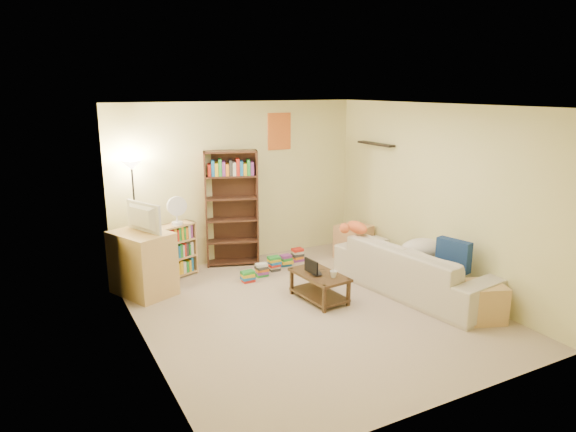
{
  "coord_description": "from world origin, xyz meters",
  "views": [
    {
      "loc": [
        -3.0,
        -5.12,
        2.7
      ],
      "look_at": [
        0.06,
        0.69,
        1.05
      ],
      "focal_mm": 32.0,
      "sensor_mm": 36.0,
      "label": 1
    }
  ],
  "objects_px": {
    "television": "(139,218)",
    "end_cabinet": "(479,302)",
    "tv_stand": "(143,263)",
    "desk_fan": "(177,209)",
    "short_bookshelf": "(175,251)",
    "tabby_cat": "(355,228)",
    "sofa": "(415,269)",
    "laptop": "(318,272)",
    "floor_lamp": "(133,185)",
    "side_table": "(353,242)",
    "tall_bookshelf": "(232,206)",
    "mug": "(333,274)",
    "coffee_table": "(319,284)"
  },
  "relations": [
    {
      "from": "laptop",
      "to": "tabby_cat",
      "type": "bearing_deg",
      "value": -48.53
    },
    {
      "from": "television",
      "to": "side_table",
      "type": "bearing_deg",
      "value": -114.88
    },
    {
      "from": "laptop",
      "to": "end_cabinet",
      "type": "relative_size",
      "value": 0.64
    },
    {
      "from": "side_table",
      "to": "end_cabinet",
      "type": "relative_size",
      "value": 1.0
    },
    {
      "from": "mug",
      "to": "floor_lamp",
      "type": "distance_m",
      "value": 3.02
    },
    {
      "from": "mug",
      "to": "desk_fan",
      "type": "relative_size",
      "value": 0.24
    },
    {
      "from": "laptop",
      "to": "floor_lamp",
      "type": "relative_size",
      "value": 0.2
    },
    {
      "from": "tv_stand",
      "to": "end_cabinet",
      "type": "relative_size",
      "value": 1.58
    },
    {
      "from": "tall_bookshelf",
      "to": "floor_lamp",
      "type": "relative_size",
      "value": 1.03
    },
    {
      "from": "floor_lamp",
      "to": "tabby_cat",
      "type": "bearing_deg",
      "value": -26.48
    },
    {
      "from": "laptop",
      "to": "side_table",
      "type": "bearing_deg",
      "value": -33.79
    },
    {
      "from": "tabby_cat",
      "to": "tall_bookshelf",
      "type": "xyz_separation_m",
      "value": [
        -1.33,
        1.38,
        0.18
      ]
    },
    {
      "from": "sofa",
      "to": "laptop",
      "type": "distance_m",
      "value": 1.34
    },
    {
      "from": "sofa",
      "to": "tv_stand",
      "type": "relative_size",
      "value": 2.81
    },
    {
      "from": "coffee_table",
      "to": "mug",
      "type": "bearing_deg",
      "value": -73.02
    },
    {
      "from": "sofa",
      "to": "laptop",
      "type": "bearing_deg",
      "value": 63.34
    },
    {
      "from": "tabby_cat",
      "to": "laptop",
      "type": "xyz_separation_m",
      "value": [
        -0.85,
        -0.41,
        -0.39
      ]
    },
    {
      "from": "mug",
      "to": "tv_stand",
      "type": "bearing_deg",
      "value": 144.16
    },
    {
      "from": "laptop",
      "to": "desk_fan",
      "type": "distance_m",
      "value": 2.23
    },
    {
      "from": "coffee_table",
      "to": "tabby_cat",
      "type": "bearing_deg",
      "value": 21.82
    },
    {
      "from": "coffee_table",
      "to": "side_table",
      "type": "bearing_deg",
      "value": 35.47
    },
    {
      "from": "tv_stand",
      "to": "desk_fan",
      "type": "bearing_deg",
      "value": 8.42
    },
    {
      "from": "floor_lamp",
      "to": "mug",
      "type": "bearing_deg",
      "value": -45.34
    },
    {
      "from": "television",
      "to": "end_cabinet",
      "type": "relative_size",
      "value": 1.22
    },
    {
      "from": "coffee_table",
      "to": "side_table",
      "type": "height_order",
      "value": "side_table"
    },
    {
      "from": "television",
      "to": "end_cabinet",
      "type": "height_order",
      "value": "television"
    },
    {
      "from": "short_bookshelf",
      "to": "floor_lamp",
      "type": "bearing_deg",
      "value": 146.38
    },
    {
      "from": "sofa",
      "to": "end_cabinet",
      "type": "bearing_deg",
      "value": 177.36
    },
    {
      "from": "television",
      "to": "floor_lamp",
      "type": "distance_m",
      "value": 0.64
    },
    {
      "from": "sofa",
      "to": "television",
      "type": "height_order",
      "value": "television"
    },
    {
      "from": "tabby_cat",
      "to": "laptop",
      "type": "relative_size",
      "value": 1.53
    },
    {
      "from": "mug",
      "to": "tall_bookshelf",
      "type": "relative_size",
      "value": 0.06
    },
    {
      "from": "sofa",
      "to": "television",
      "type": "distance_m",
      "value": 3.72
    },
    {
      "from": "television",
      "to": "end_cabinet",
      "type": "xyz_separation_m",
      "value": [
        3.35,
        -2.68,
        -0.82
      ]
    },
    {
      "from": "floor_lamp",
      "to": "side_table",
      "type": "relative_size",
      "value": 3.21
    },
    {
      "from": "tall_bookshelf",
      "to": "floor_lamp",
      "type": "height_order",
      "value": "tall_bookshelf"
    },
    {
      "from": "end_cabinet",
      "to": "tabby_cat",
      "type": "bearing_deg",
      "value": 105.86
    },
    {
      "from": "tabby_cat",
      "to": "tv_stand",
      "type": "xyz_separation_m",
      "value": [
        -2.83,
        0.84,
        -0.33
      ]
    },
    {
      "from": "coffee_table",
      "to": "television",
      "type": "bearing_deg",
      "value": 141.08
    },
    {
      "from": "desk_fan",
      "to": "coffee_table",
      "type": "bearing_deg",
      "value": -50.53
    },
    {
      "from": "television",
      "to": "short_bookshelf",
      "type": "bearing_deg",
      "value": -76.77
    },
    {
      "from": "short_bookshelf",
      "to": "tabby_cat",
      "type": "bearing_deg",
      "value": -48.91
    },
    {
      "from": "coffee_table",
      "to": "end_cabinet",
      "type": "bearing_deg",
      "value": -51.11
    },
    {
      "from": "tabby_cat",
      "to": "tv_stand",
      "type": "bearing_deg",
      "value": 163.46
    },
    {
      "from": "tall_bookshelf",
      "to": "floor_lamp",
      "type": "distance_m",
      "value": 1.51
    },
    {
      "from": "short_bookshelf",
      "to": "side_table",
      "type": "bearing_deg",
      "value": -29.99
    },
    {
      "from": "coffee_table",
      "to": "floor_lamp",
      "type": "distance_m",
      "value": 2.9
    },
    {
      "from": "tabby_cat",
      "to": "side_table",
      "type": "height_order",
      "value": "tabby_cat"
    },
    {
      "from": "tv_stand",
      "to": "television",
      "type": "bearing_deg",
      "value": 0.0
    },
    {
      "from": "floor_lamp",
      "to": "laptop",
      "type": "bearing_deg",
      "value": -42.9
    }
  ]
}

